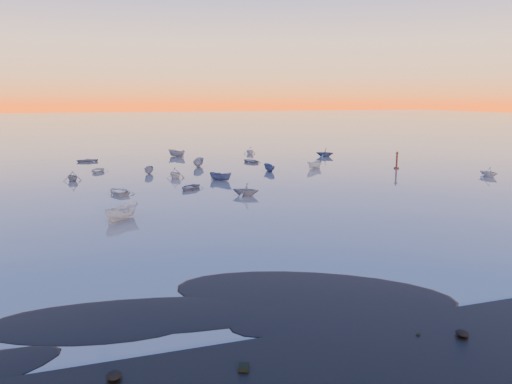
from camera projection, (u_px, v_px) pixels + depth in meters
name	position (u px, v px, depth m)	size (l,w,h in m)	color
ground	(155.00, 147.00, 123.80)	(600.00, 600.00, 0.00)	#6C635A
mud_lobes	(365.00, 305.00, 29.58)	(140.00, 6.00, 0.07)	black
moored_fleet	(191.00, 174.00, 79.95)	(124.00, 58.00, 1.20)	silver
boat_near_center	(122.00, 219.00, 50.36)	(4.25, 1.80, 1.47)	silver
boat_near_right	(488.00, 176.00, 77.53)	(3.33, 1.50, 1.16)	silver
channel_marker	(397.00, 161.00, 85.94)	(0.90, 0.90, 3.19)	#4E1B10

